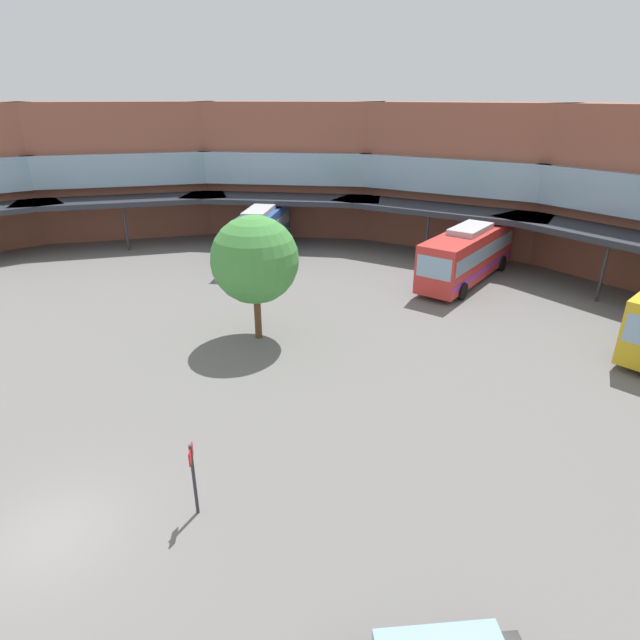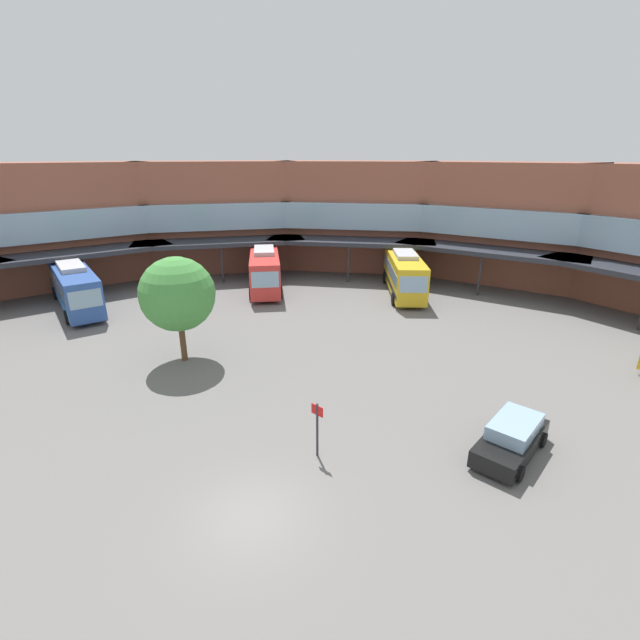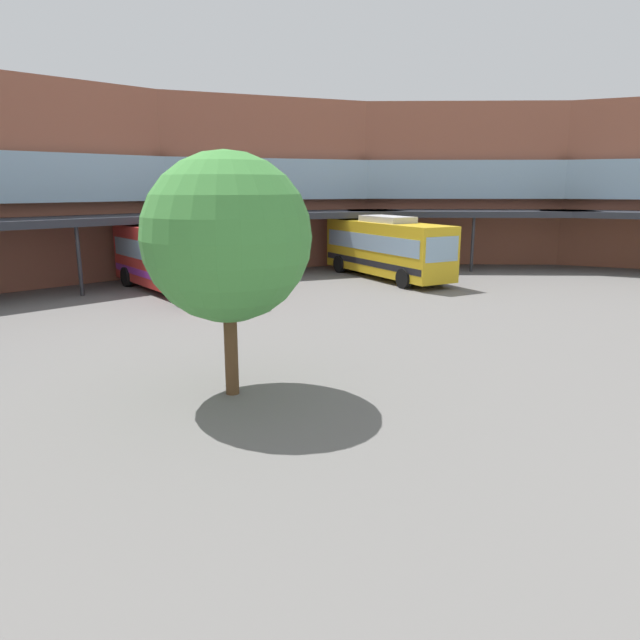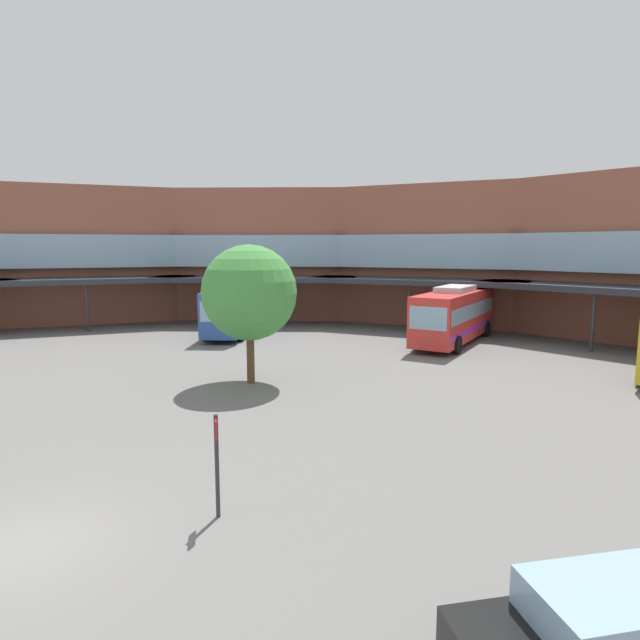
{
  "view_description": "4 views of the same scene",
  "coord_description": "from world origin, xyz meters",
  "px_view_note": "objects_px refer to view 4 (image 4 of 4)",
  "views": [
    {
      "loc": [
        13.24,
        -3.17,
        11.68
      ],
      "look_at": [
        -1.38,
        13.09,
        2.13
      ],
      "focal_mm": 28.98,
      "sensor_mm": 36.0,
      "label": 1
    },
    {
      "loc": [
        2.01,
        -12.41,
        11.96
      ],
      "look_at": [
        2.77,
        11.51,
        3.03
      ],
      "focal_mm": 25.21,
      "sensor_mm": 36.0,
      "label": 2
    },
    {
      "loc": [
        -11.51,
        -0.94,
        5.52
      ],
      "look_at": [
        -2.62,
        12.96,
        1.68
      ],
      "focal_mm": 32.36,
      "sensor_mm": 36.0,
      "label": 3
    },
    {
      "loc": [
        11.22,
        -4.82,
        6.32
      ],
      "look_at": [
        -2.51,
        14.22,
        3.06
      ],
      "focal_mm": 29.79,
      "sensor_mm": 36.0,
      "label": 4
    }
  ],
  "objects_px": {
    "parked_car": "(610,638)",
    "stop_sign_post": "(217,455)",
    "bus_0": "(455,314)",
    "plaza_tree": "(249,293)",
    "bus_3": "(235,307)"
  },
  "relations": [
    {
      "from": "parked_car",
      "to": "stop_sign_post",
      "type": "xyz_separation_m",
      "value": [
        -8.16,
        0.08,
        0.79
      ]
    },
    {
      "from": "bus_0",
      "to": "plaza_tree",
      "type": "distance_m",
      "value": 16.16
    },
    {
      "from": "bus_3",
      "to": "stop_sign_post",
      "type": "height_order",
      "value": "bus_3"
    },
    {
      "from": "parked_car",
      "to": "stop_sign_post",
      "type": "bearing_deg",
      "value": -47.69
    },
    {
      "from": "stop_sign_post",
      "to": "bus_3",
      "type": "bearing_deg",
      "value": 134.01
    },
    {
      "from": "plaza_tree",
      "to": "parked_car",
      "type": "bearing_deg",
      "value": -30.96
    },
    {
      "from": "plaza_tree",
      "to": "stop_sign_post",
      "type": "xyz_separation_m",
      "value": [
        7.91,
        -9.56,
        -2.69
      ]
    },
    {
      "from": "parked_car",
      "to": "plaza_tree",
      "type": "xyz_separation_m",
      "value": [
        -16.07,
        9.64,
        3.48
      ]
    },
    {
      "from": "parked_car",
      "to": "plaza_tree",
      "type": "height_order",
      "value": "plaza_tree"
    },
    {
      "from": "bus_0",
      "to": "parked_car",
      "type": "height_order",
      "value": "bus_0"
    },
    {
      "from": "bus_0",
      "to": "bus_3",
      "type": "distance_m",
      "value": 15.81
    },
    {
      "from": "bus_0",
      "to": "parked_car",
      "type": "bearing_deg",
      "value": 21.01
    },
    {
      "from": "bus_3",
      "to": "plaza_tree",
      "type": "relative_size",
      "value": 1.64
    },
    {
      "from": "parked_car",
      "to": "stop_sign_post",
      "type": "height_order",
      "value": "stop_sign_post"
    },
    {
      "from": "bus_0",
      "to": "parked_car",
      "type": "distance_m",
      "value": 28.11
    }
  ]
}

